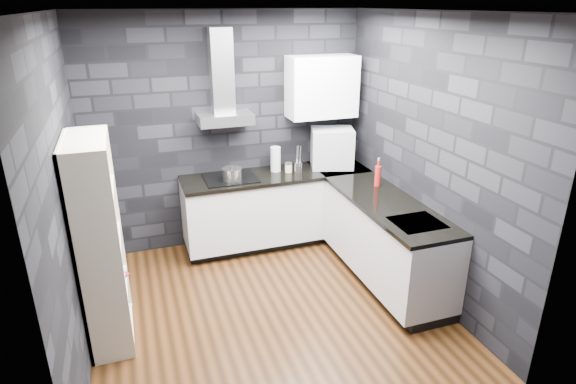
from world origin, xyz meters
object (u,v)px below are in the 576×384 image
pot (232,175)px  fruit_bowl (99,245)px  bookshelf (100,244)px  glass_vase (276,159)px  red_bottle (378,176)px  storage_jar (288,168)px  appliance_garage (332,149)px  utensil_crock (298,167)px

pot → fruit_bowl: size_ratio=1.01×
fruit_bowl → bookshelf: bearing=90.0°
bookshelf → glass_vase: bearing=41.6°
glass_vase → fruit_bowl: 2.38m
pot → bookshelf: size_ratio=0.12×
pot → glass_vase: size_ratio=0.72×
red_bottle → storage_jar: bearing=136.1°
storage_jar → pot: bearing=-173.3°
glass_vase → bookshelf: (-1.94, -1.28, -0.15)m
red_bottle → fruit_bowl: size_ratio=1.07×
glass_vase → fruit_bowl: glass_vase is taller
appliance_garage → red_bottle: appliance_garage is taller
red_bottle → bookshelf: bookshelf is taller
bookshelf → red_bottle: bearing=17.2°
glass_vase → fruit_bowl: size_ratio=1.41×
pot → storage_jar: 0.70m
appliance_garage → pot: bearing=-157.9°
storage_jar → bookshelf: size_ratio=0.06×
red_bottle → pot: bearing=155.7°
glass_vase → utensil_crock: glass_vase is taller
appliance_garage → red_bottle: bearing=-58.1°
storage_jar → utensil_crock: (0.11, -0.03, 0.01)m
glass_vase → red_bottle: glass_vase is taller
pot → storage_jar: pot is taller
storage_jar → bookshelf: (-2.07, -1.20, -0.05)m
appliance_garage → red_bottle: (0.20, -0.77, -0.11)m
glass_vase → appliance_garage: 0.70m
glass_vase → bookshelf: size_ratio=0.16×
fruit_bowl → red_bottle: bearing=11.0°
appliance_garage → bookshelf: 2.91m
storage_jar → appliance_garage: appliance_garage is taller
pot → utensil_crock: bearing=3.5°
utensil_crock → pot: bearing=-176.5°
pot → appliance_garage: bearing=5.0°
pot → glass_vase: (0.56, 0.17, 0.07)m
fruit_bowl → glass_vase: bearing=35.4°
appliance_garage → glass_vase: bearing=-167.8°
pot → fruit_bowl: (-1.37, -1.21, -0.04)m
appliance_garage → bookshelf: bookshelf is taller
fruit_bowl → utensil_crock: bearing=30.0°
pot → fruit_bowl: bearing=-138.7°
pot → red_bottle: 1.60m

